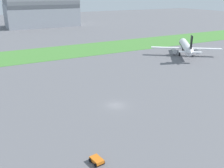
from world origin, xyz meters
name	(u,v)px	position (x,y,z in m)	size (l,w,h in m)	color
ground_plane	(116,105)	(0.00, 0.00, 0.00)	(600.00, 600.00, 0.00)	slate
grass_taxiway_strip	(47,54)	(0.00, 65.15, 0.04)	(360.00, 28.00, 0.08)	#478438
airplane_parked_jet_far	(186,47)	(53.56, 32.12, 3.89)	(26.00, 26.26, 10.81)	white
baggage_cart_midfield	(97,160)	(-14.07, -18.80, 0.57)	(2.08, 2.61, 0.90)	orange
hangar_distant	(42,6)	(23.30, 164.52, 16.01)	(56.20, 27.96, 34.19)	#9399A3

